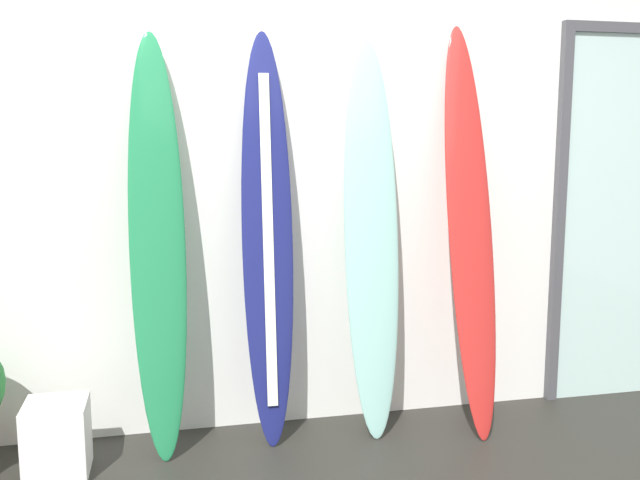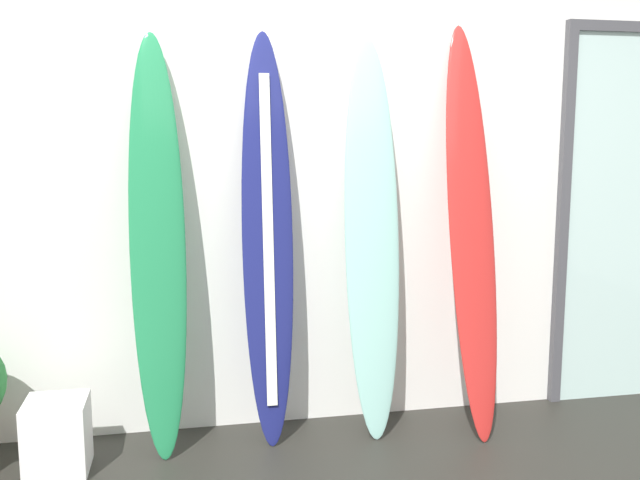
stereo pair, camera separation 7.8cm
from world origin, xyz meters
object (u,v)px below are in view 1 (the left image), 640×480
object	(u,v)px
surfboard_emerald	(158,249)
glass_door	(631,210)
surfboard_navy	(268,244)
display_block_left	(57,438)
surfboard_seafoam	(371,238)
surfboard_crimson	(470,230)

from	to	relation	value
surfboard_emerald	glass_door	bearing A→B (deg)	4.20
surfboard_navy	glass_door	xyz separation A→B (m)	(2.26, 0.17, 0.11)
surfboard_emerald	display_block_left	distance (m)	1.02
surfboard_seafoam	glass_door	world-z (taller)	glass_door
glass_door	surfboard_crimson	bearing A→B (deg)	-167.66
surfboard_seafoam	display_block_left	bearing A→B (deg)	-173.54
surfboard_emerald	surfboard_navy	bearing A→B (deg)	3.32
glass_door	display_block_left	bearing A→B (deg)	-173.70
surfboard_navy	glass_door	distance (m)	2.27
surfboard_crimson	display_block_left	world-z (taller)	surfboard_crimson
surfboard_seafoam	display_block_left	size ratio (longest dim) A/B	5.99
display_block_left	glass_door	world-z (taller)	glass_door
surfboard_seafoam	surfboard_crimson	world-z (taller)	surfboard_crimson
surfboard_navy	glass_door	size ratio (longest dim) A/B	0.95
surfboard_seafoam	display_block_left	distance (m)	1.85
surfboard_emerald	surfboard_seafoam	distance (m)	1.11
surfboard_seafoam	display_block_left	world-z (taller)	surfboard_seafoam
surfboard_navy	display_block_left	world-z (taller)	surfboard_navy
surfboard_navy	display_block_left	distance (m)	1.39
surfboard_emerald	surfboard_navy	world-z (taller)	surfboard_navy
glass_door	surfboard_emerald	bearing A→B (deg)	-175.80
surfboard_navy	surfboard_crimson	xyz separation A→B (m)	(1.09, -0.08, 0.05)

